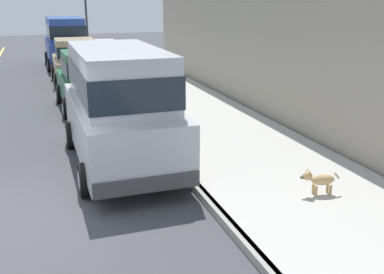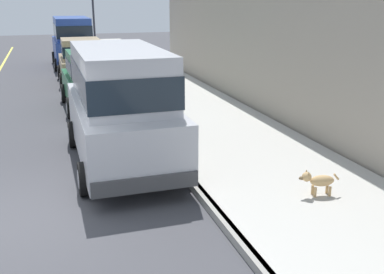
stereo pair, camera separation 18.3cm
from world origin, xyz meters
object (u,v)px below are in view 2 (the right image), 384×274
(dog_tan, at_px, (318,180))
(car_blue_van, at_px, (73,40))
(car_tan_hatchback, at_px, (81,60))
(street_lamp, at_px, (93,8))
(car_silver_van, at_px, (120,101))
(car_green_hatchback, at_px, (93,79))

(dog_tan, bearing_deg, car_blue_van, 99.26)
(car_tan_hatchback, xyz_separation_m, car_blue_van, (-0.01, 5.23, 0.42))
(dog_tan, relative_size, street_lamp, 0.17)
(car_silver_van, bearing_deg, street_lamp, 85.63)
(car_tan_hatchback, distance_m, dog_tan, 13.62)
(car_silver_van, height_order, car_tan_hatchback, car_silver_van)
(car_silver_van, relative_size, car_green_hatchback, 1.27)
(car_blue_van, xyz_separation_m, street_lamp, (1.46, 3.09, 1.51))
(car_green_hatchback, distance_m, street_lamp, 13.31)
(dog_tan, bearing_deg, car_tan_hatchback, 102.76)
(car_silver_van, bearing_deg, car_blue_van, 90.19)
(car_green_hatchback, height_order, street_lamp, street_lamp)
(car_silver_van, relative_size, car_tan_hatchback, 1.29)
(car_silver_van, bearing_deg, dog_tan, -46.13)
(car_blue_van, bearing_deg, car_green_hatchback, -89.90)
(car_silver_van, xyz_separation_m, street_lamp, (1.41, 18.51, 1.51))
(car_green_hatchback, distance_m, dog_tan, 9.04)
(car_green_hatchback, xyz_separation_m, car_tan_hatchback, (-0.00, 4.76, 0.00))
(car_blue_van, distance_m, dog_tan, 18.78)
(car_blue_van, bearing_deg, car_tan_hatchback, -89.86)
(car_silver_van, height_order, street_lamp, street_lamp)
(dog_tan, bearing_deg, car_green_hatchback, 109.42)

